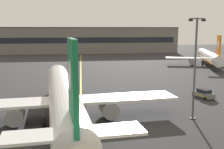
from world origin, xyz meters
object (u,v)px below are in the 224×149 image
(apron_lamp_post, at_px, (195,67))
(safety_cone_by_nose_gear, at_px, (72,94))
(airliner_foreground, at_px, (63,97))
(airliner_background, at_px, (209,57))
(service_car_fourth, at_px, (203,94))

(apron_lamp_post, height_order, safety_cone_by_nose_gear, apron_lamp_post)
(safety_cone_by_nose_gear, bearing_deg, apron_lamp_post, -46.07)
(airliner_foreground, distance_m, airliner_background, 71.86)
(apron_lamp_post, bearing_deg, airliner_foreground, 174.83)
(service_car_fourth, bearing_deg, apron_lamp_post, -122.77)
(airliner_background, bearing_deg, apron_lamp_post, -119.56)
(service_car_fourth, bearing_deg, airliner_foreground, -159.12)
(airliner_background, xyz_separation_m, safety_cone_by_nose_gear, (-47.39, -37.37, -2.85))
(airliner_background, distance_m, apron_lamp_post, 62.77)
(apron_lamp_post, xyz_separation_m, service_car_fourth, (7.15, 11.11, -6.49))
(airliner_background, height_order, safety_cone_by_nose_gear, airliner_background)
(airliner_foreground, xyz_separation_m, airliner_background, (48.67, 52.88, -0.26))
(apron_lamp_post, relative_size, service_car_fourth, 3.07)
(airliner_background, height_order, service_car_fourth, airliner_background)
(service_car_fourth, relative_size, safety_cone_by_nose_gear, 8.23)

